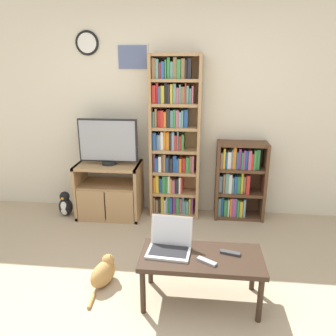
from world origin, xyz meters
TOP-DOWN VIEW (x-y plane):
  - ground_plane at (0.00, 0.00)m, footprint 18.00×18.00m
  - wall_back at (-0.00, 2.12)m, footprint 6.81×0.09m
  - tv_stand at (-0.72, 1.81)m, footprint 0.79×0.49m
  - television at (-0.70, 1.81)m, footprint 0.72×0.18m
  - bookshelf_tall at (0.08, 1.96)m, footprint 0.61×0.27m
  - bookshelf_short at (0.88, 1.95)m, footprint 0.60×0.28m
  - coffee_table at (0.45, 0.33)m, footprint 0.97×0.46m
  - laptop at (0.19, 0.39)m, footprint 0.36×0.31m
  - remote_near_laptop at (0.68, 0.38)m, footprint 0.17×0.08m
  - remote_far_from_laptop at (0.49, 0.24)m, footprint 0.16×0.12m
  - cat at (-0.40, 0.46)m, footprint 0.25×0.49m
  - penguin_figurine at (-1.29, 1.74)m, footprint 0.17×0.16m

SIDE VIEW (x-z plane):
  - ground_plane at x=0.00m, z-range 0.00..0.00m
  - cat at x=-0.40m, z-range -0.02..0.25m
  - penguin_figurine at x=-1.29m, z-range -0.01..0.31m
  - tv_stand at x=-0.72m, z-range 0.00..0.69m
  - coffee_table at x=0.45m, z-range 0.16..0.58m
  - remote_near_laptop at x=0.68m, z-range 0.42..0.44m
  - remote_far_from_laptop at x=0.49m, z-range 0.42..0.44m
  - laptop at x=0.19m, z-range 0.36..0.61m
  - bookshelf_short at x=0.88m, z-range 0.00..0.98m
  - television at x=-0.70m, z-range 0.69..1.25m
  - bookshelf_tall at x=0.08m, z-range -0.01..1.97m
  - wall_back at x=0.00m, z-range 0.00..2.60m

